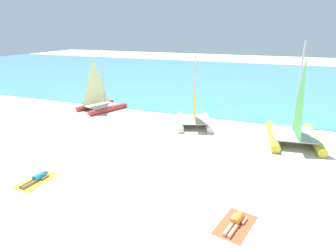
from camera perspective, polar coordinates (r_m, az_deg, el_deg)
ground_plane at (r=22.58m, az=4.42°, el=0.71°), size 120.00×120.00×0.00m
ocean_water at (r=43.26m, az=13.12°, el=9.02°), size 120.00×40.00×0.05m
sailboat_white at (r=21.72m, az=5.12°, el=2.05°), size 3.66×4.50×5.07m
sailboat_red at (r=26.48m, az=-13.10°, el=4.65°), size 3.63×4.43×4.97m
sailboat_yellow at (r=20.06m, az=23.51°, el=-0.39°), size 3.62×5.11×6.22m
towel_left at (r=15.51m, az=-24.34°, el=-9.75°), size 1.20×1.96×0.01m
sunbather_left at (r=15.49m, az=-24.22°, el=-9.24°), size 0.56×1.57×0.30m
towel_right at (r=11.70m, az=13.02°, el=-18.33°), size 1.49×2.09×0.01m
sunbather_right at (r=11.68m, az=13.19°, el=-17.66°), size 0.73×1.56×0.30m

